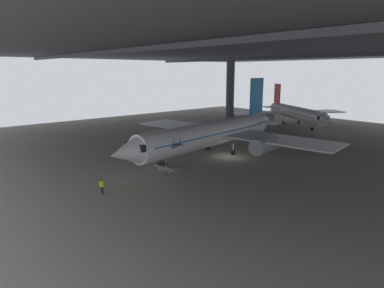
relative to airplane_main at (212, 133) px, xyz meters
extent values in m
plane|color=gray|center=(2.66, 1.19, -3.55)|extent=(110.00, 110.00, 0.00)
cylinder|color=#4C4F54|center=(-16.13, 21.19, 4.79)|extent=(1.87, 1.87, 16.68)
cube|color=#38383D|center=(2.66, 14.94, 13.73)|extent=(121.00, 99.00, 1.20)
cube|color=#4C4F54|center=(2.66, -9.81, 12.73)|extent=(115.50, 0.50, 0.70)
cube|color=#4C4F54|center=(2.66, 31.44, 12.73)|extent=(115.50, 0.50, 0.70)
cylinder|color=white|center=(0.09, -0.63, 0.02)|extent=(8.25, 29.59, 3.94)
cone|color=white|center=(2.53, -16.89, 0.02)|extent=(4.51, 5.24, 3.86)
cube|color=black|center=(2.17, -14.43, 0.51)|extent=(3.72, 3.22, 0.87)
cone|color=white|center=(-2.35, 15.63, 0.42)|extent=(4.24, 6.72, 3.34)
cube|color=#1972B2|center=(-1.98, 13.17, 5.21)|extent=(0.87, 4.28, 6.44)
cube|color=white|center=(0.91, 12.52, 0.61)|extent=(5.43, 3.93, 0.16)
cube|color=white|center=(-4.54, 11.70, 0.61)|extent=(5.43, 3.93, 0.16)
cube|color=white|center=(9.47, 5.58, -0.37)|extent=(17.34, 9.52, 0.24)
cylinder|color=#9EA3A8|center=(7.84, 3.17, -1.06)|extent=(3.17, 5.42, 2.44)
cube|color=white|center=(-10.69, 2.56, -0.37)|extent=(17.34, 9.52, 0.24)
cylinder|color=#9EA3A8|center=(-8.42, 0.73, -1.06)|extent=(3.17, 5.42, 2.44)
cube|color=#1972B2|center=(0.09, -0.63, 0.32)|extent=(8.01, 27.48, 0.16)
cylinder|color=#9EA3A8|center=(1.55, -10.36, -2.30)|extent=(0.20, 0.20, 1.15)
cylinder|color=black|center=(1.55, -10.36, -3.10)|extent=(0.43, 0.93, 0.90)
cylinder|color=#9EA3A8|center=(2.21, 2.58, -2.30)|extent=(0.20, 0.20, 1.15)
cylinder|color=black|center=(2.21, 2.58, -3.10)|extent=(0.43, 0.93, 0.90)
cylinder|color=#9EA3A8|center=(-2.87, 1.82, -2.30)|extent=(0.20, 0.20, 1.15)
cylinder|color=black|center=(-2.87, 1.82, -3.10)|extent=(0.43, 0.93, 0.90)
cube|color=slate|center=(2.15, -10.45, -3.20)|extent=(4.11, 2.07, 0.70)
cube|color=slate|center=(2.15, -10.45, -1.31)|extent=(3.81, 1.83, 3.16)
cube|color=slate|center=(3.92, -10.18, 0.22)|extent=(1.28, 1.45, 0.12)
cylinder|color=black|center=(3.83, -9.59, 0.72)|extent=(0.06, 0.06, 1.00)
cylinder|color=black|center=(4.01, -10.78, 0.72)|extent=(0.06, 0.06, 1.00)
cylinder|color=black|center=(3.64, -9.52, -3.40)|extent=(0.31, 0.16, 0.30)
cylinder|color=black|center=(3.85, -10.90, -3.40)|extent=(0.31, 0.16, 0.30)
cylinder|color=black|center=(0.46, -10.00, -3.40)|extent=(0.31, 0.16, 0.30)
cylinder|color=black|center=(0.67, -11.38, -3.40)|extent=(0.31, 0.16, 0.30)
cylinder|color=#232838|center=(4.84, -21.24, -3.11)|extent=(0.14, 0.14, 0.87)
cylinder|color=#232838|center=(4.69, -21.34, -3.11)|extent=(0.14, 0.14, 0.87)
cube|color=yellow|center=(4.76, -21.29, -2.37)|extent=(0.42, 0.38, 0.62)
cylinder|color=yellow|center=(4.95, -21.16, -2.34)|extent=(0.09, 0.09, 0.59)
cylinder|color=yellow|center=(4.57, -21.42, -2.34)|extent=(0.09, 0.09, 0.59)
sphere|color=brown|center=(4.76, -21.29, -1.93)|extent=(0.24, 0.24, 0.24)
cylinder|color=#232838|center=(3.99, -12.03, -3.14)|extent=(0.14, 0.14, 0.81)
cylinder|color=#232838|center=(4.13, -12.13, -3.14)|extent=(0.14, 0.14, 0.81)
cube|color=orange|center=(4.06, -12.08, -2.44)|extent=(0.42, 0.39, 0.58)
cylinder|color=orange|center=(3.88, -11.94, -2.42)|extent=(0.09, 0.09, 0.55)
cylinder|color=orange|center=(4.25, -12.22, -2.42)|extent=(0.09, 0.09, 0.55)
sphere|color=brown|center=(4.06, -12.08, -2.04)|extent=(0.22, 0.22, 0.22)
cylinder|color=white|center=(-8.03, 36.32, -0.39)|extent=(21.70, 14.11, 3.11)
cone|color=white|center=(3.27, 29.93, -0.39)|extent=(4.75, 4.49, 3.05)
cube|color=black|center=(1.56, 30.90, 0.00)|extent=(3.19, 3.37, 0.68)
cone|color=white|center=(-19.34, 42.72, -0.08)|extent=(5.63, 4.75, 2.64)
cube|color=red|center=(-17.63, 41.75, 3.71)|extent=(3.07, 1.88, 5.09)
cube|color=white|center=(-15.82, 43.23, 0.07)|extent=(4.16, 4.70, 0.16)
cube|color=white|center=(-17.96, 39.44, 0.07)|extent=(4.16, 4.70, 0.16)
cube|color=white|center=(-7.34, 45.18, -0.70)|extent=(11.32, 14.10, 0.24)
cylinder|color=#9EA3A8|center=(-6.63, 42.99, -1.25)|extent=(4.47, 3.67, 1.93)
cube|color=white|center=(-15.26, 31.16, -0.70)|extent=(11.32, 14.10, 0.24)
cylinder|color=#9EA3A8|center=(-13.03, 31.69, -1.25)|extent=(4.47, 3.67, 1.93)
cube|color=red|center=(-8.03, 36.32, -0.16)|extent=(20.25, 13.33, 0.16)
cylinder|color=#9EA3A8|center=(-1.27, 32.50, -2.30)|extent=(0.20, 0.20, 1.15)
cylinder|color=black|center=(-1.27, 32.50, -3.10)|extent=(0.93, 0.70, 0.90)
cylinder|color=#9EA3A8|center=(-8.94, 39.31, -2.30)|extent=(0.20, 0.20, 1.15)
cylinder|color=black|center=(-8.94, 39.31, -3.10)|extent=(0.93, 0.70, 0.90)
cylinder|color=#9EA3A8|center=(-11.06, 35.56, -2.30)|extent=(0.20, 0.20, 1.15)
cylinder|color=black|center=(-11.06, 35.56, -3.10)|extent=(0.93, 0.70, 0.90)
cube|color=black|center=(4.12, -17.76, -3.53)|extent=(0.36, 0.36, 0.04)
cone|color=orange|center=(4.12, -17.76, -3.23)|extent=(0.30, 0.30, 0.56)
cube|color=yellow|center=(3.62, 8.85, -3.00)|extent=(1.58, 2.38, 0.70)
cylinder|color=black|center=(4.01, 7.97, -3.33)|extent=(0.26, 0.47, 0.44)
cylinder|color=black|center=(2.93, 8.17, -3.33)|extent=(0.26, 0.47, 0.44)
cylinder|color=black|center=(4.30, 9.54, -3.33)|extent=(0.26, 0.47, 0.44)
cylinder|color=black|center=(3.22, 9.74, -3.33)|extent=(0.26, 0.47, 0.44)
camera|label=1|loc=(37.35, -36.19, 9.67)|focal=31.14mm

